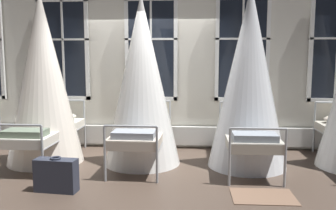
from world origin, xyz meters
TOP-DOWN VIEW (x-y plane):
  - ground at (0.00, 0.00)m, footprint 21.65×21.65m
  - back_wall_with_windows at (0.00, 1.27)m, footprint 11.82×0.10m
  - window_bank at (0.00, 1.15)m, footprint 7.95×0.10m
  - cot_second at (-1.69, 0.06)m, footprint 1.27×1.98m
  - cot_third at (-0.03, 0.09)m, footprint 1.27×1.99m
  - cot_fourth at (1.71, 0.05)m, footprint 1.27×1.98m
  - rug_fourth at (1.73, -1.30)m, footprint 0.81×0.57m
  - suitcase_dark at (-0.97, -1.31)m, footprint 0.58×0.26m

SIDE VIEW (x-z plane):
  - ground at x=0.00m, z-range 0.00..0.00m
  - rug_fourth at x=1.73m, z-range 0.00..0.01m
  - suitcase_dark at x=-0.97m, z-range -0.01..0.46m
  - window_bank at x=0.00m, z-range -0.26..2.58m
  - cot_third at x=-0.03m, z-range -0.05..2.74m
  - cot_second at x=-1.69m, z-range -0.05..2.81m
  - cot_fourth at x=1.71m, z-range -0.05..2.85m
  - back_wall_with_windows at x=0.00m, z-range 0.00..3.36m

